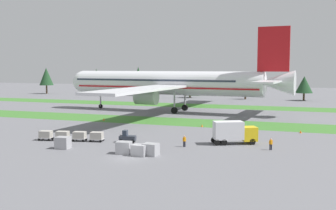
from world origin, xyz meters
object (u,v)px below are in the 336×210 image
at_px(ground_crew_marshaller, 271,144).
at_px(ground_crew_loader, 184,141).
at_px(airliner, 172,83).
at_px(cargo_dolly_third, 63,135).
at_px(uld_container_0, 63,143).
at_px(cargo_dolly_second, 80,136).
at_px(taxiway_marker_0, 202,126).
at_px(taxiway_marker_1, 104,119).
at_px(baggage_tug, 127,137).
at_px(uld_container_1, 124,148).
at_px(uld_container_3, 151,149).
at_px(cargo_dolly_fourth, 46,135).
at_px(taxiway_marker_2, 301,132).
at_px(cargo_dolly_lead, 97,136).
at_px(uld_container_2, 140,150).

distance_m(ground_crew_marshaller, ground_crew_loader, 12.66).
bearing_deg(ground_crew_marshaller, airliner, -84.96).
distance_m(cargo_dolly_third, uld_container_0, 6.57).
relative_size(airliner, cargo_dolly_second, 31.67).
bearing_deg(cargo_dolly_third, ground_crew_marshaller, 85.13).
relative_size(cargo_dolly_third, taxiway_marker_0, 4.89).
bearing_deg(taxiway_marker_1, cargo_dolly_third, -77.09).
distance_m(baggage_tug, taxiway_marker_1, 27.49).
bearing_deg(uld_container_1, taxiway_marker_0, 81.81).
relative_size(airliner, ground_crew_loader, 44.59).
bearing_deg(ground_crew_loader, ground_crew_marshaller, 142.10).
height_order(airliner, cargo_dolly_second, airliner).
bearing_deg(uld_container_1, uld_container_3, 3.20).
height_order(ground_crew_marshaller, uld_container_3, ground_crew_marshaller).
distance_m(airliner, uld_container_1, 53.06).
bearing_deg(cargo_dolly_fourth, airliner, 161.20).
bearing_deg(airliner, baggage_tug, -166.60).
bearing_deg(taxiway_marker_0, taxiway_marker_1, 174.98).
relative_size(cargo_dolly_fourth, taxiway_marker_0, 4.89).
distance_m(cargo_dolly_second, taxiway_marker_2, 39.34).
relative_size(uld_container_1, taxiway_marker_0, 4.00).
xyz_separation_m(cargo_dolly_lead, uld_container_1, (8.04, -6.72, -0.07)).
relative_size(cargo_dolly_lead, uld_container_3, 1.22).
relative_size(ground_crew_loader, uld_container_2, 0.87).
bearing_deg(ground_crew_loader, taxiway_marker_2, -177.39).
bearing_deg(cargo_dolly_second, ground_crew_loader, 82.60).
bearing_deg(baggage_tug, taxiway_marker_1, -155.13).
xyz_separation_m(cargo_dolly_third, uld_container_1, (13.73, -5.59, -0.07)).
height_order(uld_container_1, taxiway_marker_0, uld_container_1).
height_order(baggage_tug, ground_crew_loader, baggage_tug).
bearing_deg(uld_container_1, taxiway_marker_1, 122.84).
xyz_separation_m(baggage_tug, uld_container_3, (7.05, -7.48, 0.01)).
bearing_deg(baggage_tug, uld_container_0, -53.74).
bearing_deg(taxiway_marker_0, ground_crew_loader, -82.96).
distance_m(airliner, taxiway_marker_1, 24.59).
distance_m(cargo_dolly_fourth, uld_container_3, 21.07).
relative_size(airliner, taxiway_marker_2, 143.60).
bearing_deg(ground_crew_loader, cargo_dolly_second, -42.81).
xyz_separation_m(uld_container_3, taxiway_marker_2, (18.96, 26.08, -0.56)).
xyz_separation_m(cargo_dolly_third, uld_container_0, (3.72, -5.41, -0.05)).
bearing_deg(cargo_dolly_lead, taxiway_marker_1, -165.32).
xyz_separation_m(cargo_dolly_second, uld_container_0, (0.88, -5.98, -0.05)).
bearing_deg(taxiway_marker_0, uld_container_0, -116.85).
xyz_separation_m(ground_crew_loader, uld_container_0, (-16.55, -7.14, -0.07)).
height_order(airliner, uld_container_2, airliner).
bearing_deg(taxiway_marker_1, cargo_dolly_lead, -64.09).
xyz_separation_m(uld_container_3, taxiway_marker_0, (0.08, 27.64, -0.57)).
relative_size(baggage_tug, uld_container_3, 1.40).
relative_size(baggage_tug, taxiway_marker_0, 5.60).
xyz_separation_m(uld_container_3, taxiway_marker_1, (-23.24, 29.69, -0.55)).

